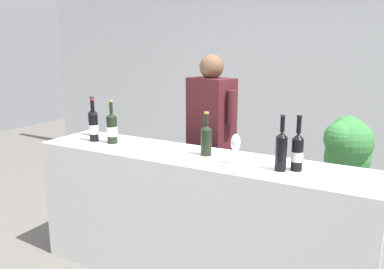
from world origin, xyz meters
The scene contains 11 objects.
wall_back centered at (0.00, 2.60, 1.40)m, with size 8.00×0.10×2.80m, color silver.
counter centered at (0.00, 0.00, 0.50)m, with size 2.51×0.53×0.99m, color white.
wine_bottle_0 centered at (-1.05, 0.13, 1.11)m, with size 0.08×0.08×0.34m.
wine_bottle_1 centered at (0.08, 0.04, 1.11)m, with size 0.08×0.08×0.31m.
wine_bottle_2 centered at (0.64, -0.04, 1.13)m, with size 0.07×0.07×0.36m.
wine_bottle_3 centered at (0.73, 0.01, 1.11)m, with size 0.07×0.07×0.35m.
wine_bottle_4 centered at (-0.91, -0.02, 1.12)m, with size 0.07×0.07×0.35m.
wine_bottle_5 centered at (-0.74, 0.00, 1.11)m, with size 0.08×0.08×0.34m.
wine_glass centered at (0.35, -0.07, 1.13)m, with size 0.07×0.07×0.21m.
person_server centered at (-0.17, 0.63, 0.82)m, with size 0.52×0.34×1.68m.
potted_shrub centered at (0.87, 1.27, 0.80)m, with size 0.43×0.52×1.13m.
Camera 1 is at (1.27, -2.33, 1.75)m, focal length 36.27 mm.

